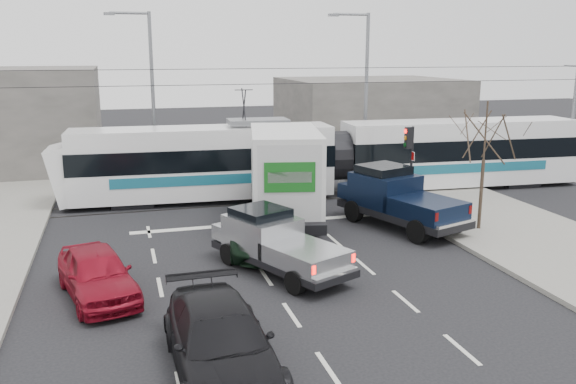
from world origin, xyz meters
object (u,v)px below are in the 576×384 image
object	(u,v)px
tram	(336,157)
silver_pickup	(274,241)
street_lamp_far	(149,87)
box_truck	(284,175)
bare_tree	(485,137)
navy_pickup	(396,198)
street_lamp_near	(363,86)
dark_car	(221,342)
traffic_signal	(409,149)
red_car	(97,273)
green_car	(263,229)

from	to	relation	value
tram	silver_pickup	size ratio (longest dim) A/B	4.57
street_lamp_far	box_truck	world-z (taller)	street_lamp_far
bare_tree	street_lamp_far	bearing A→B (deg)	131.12
box_truck	street_lamp_far	bearing A→B (deg)	128.31
street_lamp_far	navy_pickup	distance (m)	15.34
street_lamp_near	box_truck	distance (m)	10.64
street_lamp_near	box_truck	bearing A→B (deg)	-131.02
box_truck	dark_car	world-z (taller)	box_truck
street_lamp_far	navy_pickup	xyz separation A→B (m)	(8.96, -11.82, -3.93)
traffic_signal	navy_pickup	world-z (taller)	traffic_signal
traffic_signal	bare_tree	bearing A→B (deg)	-74.24
red_car	tram	bearing A→B (deg)	29.63
navy_pickup	green_car	world-z (taller)	navy_pickup
silver_pickup	red_car	distance (m)	5.57
box_truck	red_car	bearing A→B (deg)	-126.43
traffic_signal	street_lamp_far	distance (m)	14.47
silver_pickup	green_car	size ratio (longest dim) A/B	1.04
silver_pickup	dark_car	xyz separation A→B (m)	(-2.77, -6.11, -0.20)
street_lamp_far	traffic_signal	bearing A→B (deg)	-41.72
green_car	street_lamp_far	bearing A→B (deg)	112.11
bare_tree	street_lamp_near	size ratio (longest dim) A/B	0.56
navy_pickup	green_car	distance (m)	6.07
street_lamp_near	red_car	distance (m)	20.55
box_truck	traffic_signal	bearing A→B (deg)	13.24
street_lamp_far	red_car	world-z (taller)	street_lamp_far
bare_tree	box_truck	distance (m)	8.16
street_lamp_near	navy_pickup	distance (m)	10.87
red_car	bare_tree	bearing A→B (deg)	-2.83
traffic_signal	box_truck	xyz separation A→B (m)	(-5.82, -0.16, -0.82)
silver_pickup	navy_pickup	size ratio (longest dim) A/B	0.93
street_lamp_near	dark_car	size ratio (longest dim) A/B	1.70
green_car	red_car	world-z (taller)	green_car
tram	street_lamp_far	bearing A→B (deg)	149.74
tram	navy_pickup	xyz separation A→B (m)	(0.32, -6.16, -0.66)
bare_tree	traffic_signal	world-z (taller)	bare_tree
box_truck	bare_tree	bearing A→B (deg)	-17.24
red_car	dark_car	bearing A→B (deg)	-76.48
bare_tree	street_lamp_far	size ratio (longest dim) A/B	0.56
red_car	dark_car	xyz separation A→B (m)	(2.72, -5.24, 0.03)
street_lamp_far	green_car	distance (m)	14.30
dark_car	street_lamp_far	bearing A→B (deg)	88.96
street_lamp_near	tram	xyz separation A→B (m)	(-2.87, -3.66, -3.26)
silver_pickup	box_truck	distance (m)	6.17
box_truck	dark_car	size ratio (longest dim) A/B	1.54
street_lamp_far	bare_tree	bearing A→B (deg)	-48.88
street_lamp_far	box_truck	size ratio (longest dim) A/B	1.10
street_lamp_near	street_lamp_far	distance (m)	11.67
street_lamp_near	street_lamp_far	world-z (taller)	same
bare_tree	silver_pickup	size ratio (longest dim) A/B	0.89
tram	dark_car	bearing A→B (deg)	-115.18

